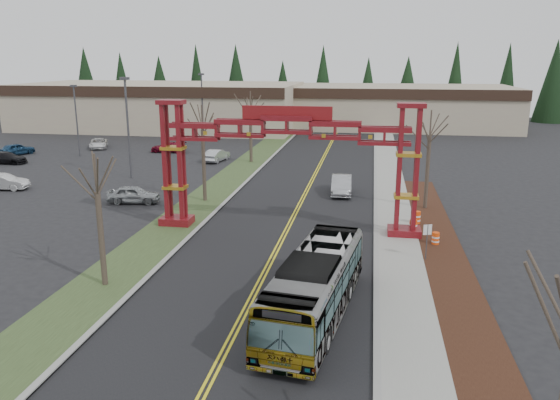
% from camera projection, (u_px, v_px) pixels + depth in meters
% --- Properties ---
extents(ground, '(200.00, 200.00, 0.00)m').
position_uv_depth(ground, '(214.00, 372.00, 20.86)').
color(ground, black).
rests_on(ground, ground).
extents(road, '(12.00, 110.00, 0.02)m').
position_uv_depth(road, '(300.00, 205.00, 44.71)').
color(road, black).
rests_on(road, ground).
extents(lane_line_left, '(0.12, 100.00, 0.01)m').
position_uv_depth(lane_line_left, '(298.00, 204.00, 44.73)').
color(lane_line_left, yellow).
rests_on(lane_line_left, road).
extents(lane_line_right, '(0.12, 100.00, 0.01)m').
position_uv_depth(lane_line_right, '(301.00, 204.00, 44.69)').
color(lane_line_right, yellow).
rests_on(lane_line_right, road).
extents(curb_right, '(0.30, 110.00, 0.15)m').
position_uv_depth(curb_right, '(376.00, 207.00, 43.71)').
color(curb_right, gray).
rests_on(curb_right, ground).
extents(sidewalk_right, '(2.60, 110.00, 0.14)m').
position_uv_depth(sidewalk_right, '(394.00, 208.00, 43.48)').
color(sidewalk_right, gray).
rests_on(sidewalk_right, ground).
extents(landscape_strip, '(2.60, 50.00, 0.12)m').
position_uv_depth(landscape_strip, '(454.00, 285.00, 28.75)').
color(landscape_strip, black).
rests_on(landscape_strip, ground).
extents(grass_median, '(4.00, 110.00, 0.08)m').
position_uv_depth(grass_median, '(206.00, 200.00, 45.99)').
color(grass_median, '#2F4120').
rests_on(grass_median, ground).
extents(curb_left, '(0.30, 110.00, 0.15)m').
position_uv_depth(curb_left, '(227.00, 201.00, 45.68)').
color(curb_left, gray).
rests_on(curb_left, ground).
extents(gateway_arch, '(18.20, 1.60, 8.90)m').
position_uv_depth(gateway_arch, '(287.00, 145.00, 36.52)').
color(gateway_arch, '#5A0D0B').
rests_on(gateway_arch, ground).
extents(retail_building_west, '(46.00, 22.30, 7.50)m').
position_uv_depth(retail_building_west, '(162.00, 106.00, 93.38)').
color(retail_building_west, '#B4A98A').
rests_on(retail_building_west, ground).
extents(retail_building_east, '(38.00, 20.30, 7.00)m').
position_uv_depth(retail_building_east, '(398.00, 106.00, 94.67)').
color(retail_building_east, '#B4A98A').
rests_on(retail_building_east, ground).
extents(conifer_treeline, '(116.10, 5.60, 13.00)m').
position_uv_depth(conifer_treeline, '(346.00, 85.00, 106.98)').
color(conifer_treeline, black).
rests_on(conifer_treeline, ground).
extents(transit_bus, '(4.06, 11.41, 3.11)m').
position_uv_depth(transit_bus, '(315.00, 286.00, 24.89)').
color(transit_bus, '#ACB0B4').
rests_on(transit_bus, ground).
extents(silver_sedan, '(1.94, 5.01, 1.63)m').
position_uv_depth(silver_sedan, '(341.00, 185.00, 48.05)').
color(silver_sedan, '#A5A8AD').
rests_on(silver_sedan, ground).
extents(parked_car_near_a, '(4.48, 2.30, 1.46)m').
position_uv_depth(parked_car_near_a, '(134.00, 194.00, 45.07)').
color(parked_car_near_a, '#9A9FA1').
rests_on(parked_car_near_a, ground).
extents(parked_car_near_b, '(4.54, 2.14, 1.44)m').
position_uv_depth(parked_car_near_b, '(3.00, 182.00, 49.59)').
color(parked_car_near_b, silver).
rests_on(parked_car_near_b, ground).
extents(parked_car_mid_a, '(4.50, 1.92, 1.29)m').
position_uv_depth(parked_car_mid_a, '(168.00, 147.00, 69.47)').
color(parked_car_mid_a, maroon).
rests_on(parked_car_mid_a, ground).
extents(parked_car_mid_b, '(3.34, 4.70, 1.49)m').
position_uv_depth(parked_car_mid_b, '(16.00, 149.00, 67.38)').
color(parked_car_mid_b, navy).
rests_on(parked_car_mid_b, ground).
extents(parked_car_far_a, '(2.21, 4.52, 1.43)m').
position_uv_depth(parked_car_far_a, '(217.00, 155.00, 63.25)').
color(parked_car_far_a, '#B7B9BF').
rests_on(parked_car_far_a, ground).
extents(parked_car_far_b, '(3.86, 5.15, 1.30)m').
position_uv_depth(parked_car_far_b, '(99.00, 143.00, 72.54)').
color(parked_car_far_b, white).
rests_on(parked_car_far_b, ground).
extents(parked_car_far_c, '(4.67, 2.04, 1.34)m').
position_uv_depth(parked_car_far_c, '(6.00, 158.00, 61.93)').
color(parked_car_far_c, black).
rests_on(parked_car_far_c, ground).
extents(bare_tree_median_near, '(3.02, 3.02, 7.06)m').
position_uv_depth(bare_tree_median_near, '(97.00, 193.00, 27.56)').
color(bare_tree_median_near, '#382D26').
rests_on(bare_tree_median_near, ground).
extents(bare_tree_median_mid, '(3.04, 3.04, 8.01)m').
position_uv_depth(bare_tree_median_mid, '(203.00, 130.00, 44.32)').
color(bare_tree_median_mid, '#382D26').
rests_on(bare_tree_median_mid, ground).
extents(bare_tree_median_far, '(3.50, 3.50, 8.07)m').
position_uv_depth(bare_tree_median_far, '(250.00, 112.00, 61.49)').
color(bare_tree_median_far, '#382D26').
rests_on(bare_tree_median_far, ground).
extents(bare_tree_right_far, '(2.99, 2.99, 7.83)m').
position_uv_depth(bare_tree_right_far, '(430.00, 136.00, 41.90)').
color(bare_tree_right_far, '#382D26').
rests_on(bare_tree_right_far, ground).
extents(light_pole_near, '(0.86, 0.43, 9.89)m').
position_uv_depth(light_pole_near, '(128.00, 121.00, 53.28)').
color(light_pole_near, '#3F3F44').
rests_on(light_pole_near, ground).
extents(light_pole_mid, '(0.74, 0.37, 8.57)m').
position_uv_depth(light_pole_mid, '(76.00, 116.00, 65.46)').
color(light_pole_mid, '#3F3F44').
rests_on(light_pole_mid, ground).
extents(light_pole_far, '(0.82, 0.41, 9.49)m').
position_uv_depth(light_pole_far, '(202.00, 101.00, 80.74)').
color(light_pole_far, '#3F3F44').
rests_on(light_pole_far, ground).
extents(street_sign, '(0.49, 0.21, 2.25)m').
position_uv_depth(street_sign, '(427.00, 235.00, 31.89)').
color(street_sign, '#3F3F44').
rests_on(street_sign, ground).
extents(barrel_south, '(0.48, 0.48, 0.89)m').
position_uv_depth(barrel_south, '(436.00, 239.00, 34.83)').
color(barrel_south, '#F9480D').
rests_on(barrel_south, ground).
extents(barrel_mid, '(0.54, 0.54, 1.00)m').
position_uv_depth(barrel_mid, '(413.00, 227.00, 37.11)').
color(barrel_mid, '#F9480D').
rests_on(barrel_mid, ground).
extents(barrel_north, '(0.54, 0.54, 1.00)m').
position_uv_depth(barrel_north, '(417.00, 218.00, 39.19)').
color(barrel_north, '#F9480D').
rests_on(barrel_north, ground).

